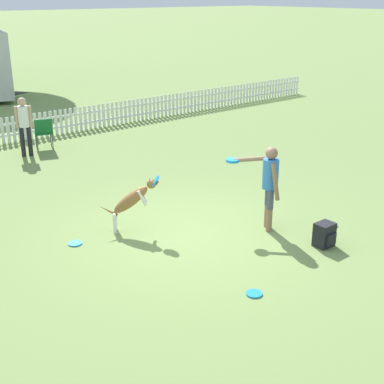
% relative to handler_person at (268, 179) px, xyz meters
% --- Properties ---
extents(ground_plane, '(240.00, 240.00, 0.00)m').
position_rel_handler_person_xyz_m(ground_plane, '(-1.22, 0.66, -0.95)').
color(ground_plane, olive).
extents(handler_person, '(0.69, 0.99, 1.53)m').
position_rel_handler_person_xyz_m(handler_person, '(0.00, 0.00, 0.00)').
color(handler_person, '#8C664C').
rests_on(handler_person, ground_plane).
extents(leaping_dog, '(0.97, 0.77, 1.04)m').
position_rel_handler_person_xyz_m(leaping_dog, '(-1.92, 1.42, -0.33)').
color(leaping_dog, olive).
rests_on(leaping_dog, ground_plane).
extents(frisbee_near_handler, '(0.23, 0.23, 0.02)m').
position_rel_handler_person_xyz_m(frisbee_near_handler, '(-2.99, 1.60, -0.94)').
color(frisbee_near_handler, '#1E8CD8').
rests_on(frisbee_near_handler, ground_plane).
extents(frisbee_near_dog, '(0.23, 0.23, 0.02)m').
position_rel_handler_person_xyz_m(frisbee_near_dog, '(-1.77, -1.47, -0.94)').
color(frisbee_near_dog, '#1E8CD8').
rests_on(frisbee_near_dog, ground_plane).
extents(frisbee_midfield, '(0.23, 0.23, 0.02)m').
position_rel_handler_person_xyz_m(frisbee_midfield, '(1.02, -0.67, -0.94)').
color(frisbee_midfield, '#1E8CD8').
rests_on(frisbee_midfield, ground_plane).
extents(backpack_on_grass, '(0.32, 0.30, 0.41)m').
position_rel_handler_person_xyz_m(backpack_on_grass, '(0.25, -1.11, -0.75)').
color(backpack_on_grass, black).
rests_on(backpack_on_grass, ground_plane).
extents(picket_fence, '(24.55, 0.04, 0.73)m').
position_rel_handler_person_xyz_m(picket_fence, '(-1.22, 8.70, -0.58)').
color(picket_fence, white).
rests_on(picket_fence, ground_plane).
extents(folding_chair_blue_left, '(0.60, 0.61, 0.87)m').
position_rel_handler_person_xyz_m(folding_chair_blue_left, '(-0.89, 7.40, -0.43)').
color(folding_chair_blue_left, '#333338').
rests_on(folding_chair_blue_left, ground_plane).
extents(spectator_standing, '(0.38, 0.27, 1.53)m').
position_rel_handler_person_xyz_m(spectator_standing, '(-1.51, 7.10, -0.03)').
color(spectator_standing, black).
rests_on(spectator_standing, ground_plane).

